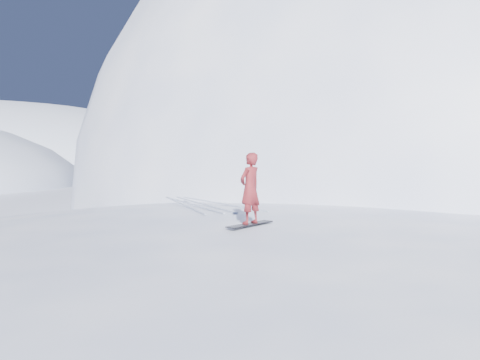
# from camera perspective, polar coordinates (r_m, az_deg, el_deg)

# --- Properties ---
(ground) EXTENTS (400.00, 400.00, 0.00)m
(ground) POSITION_cam_1_polar(r_m,az_deg,el_deg) (11.35, 5.25, -18.31)
(ground) COLOR white
(ground) RESTS_ON ground
(near_ridge) EXTENTS (36.00, 28.00, 4.80)m
(near_ridge) POSITION_cam_1_polar(r_m,az_deg,el_deg) (14.34, 4.86, -13.71)
(near_ridge) COLOR white
(near_ridge) RESTS_ON ground
(summit_peak) EXTENTS (60.00, 56.00, 56.00)m
(summit_peak) POSITION_cam_1_polar(r_m,az_deg,el_deg) (44.34, 20.55, -2.53)
(summit_peak) COLOR white
(summit_peak) RESTS_ON ground
(peak_shoulder) EXTENTS (28.00, 24.00, 18.00)m
(peak_shoulder) POSITION_cam_1_polar(r_m,az_deg,el_deg) (33.15, 9.57, -4.19)
(peak_shoulder) COLOR white
(peak_shoulder) RESTS_ON ground
(wind_bumps) EXTENTS (16.00, 14.40, 1.00)m
(wind_bumps) POSITION_cam_1_polar(r_m,az_deg,el_deg) (13.10, -0.44, -15.34)
(wind_bumps) COLOR white
(wind_bumps) RESTS_ON ground
(snowboard) EXTENTS (1.46, 1.09, 0.03)m
(snowboard) POSITION_cam_1_polar(r_m,az_deg,el_deg) (11.05, 1.34, -5.90)
(snowboard) COLOR black
(snowboard) RESTS_ON near_ridge
(snowboarder) EXTENTS (0.80, 0.73, 1.83)m
(snowboarder) POSITION_cam_1_polar(r_m,az_deg,el_deg) (10.95, 1.35, -1.11)
(snowboarder) COLOR maroon
(snowboarder) RESTS_ON snowboard
(board_tracks) EXTENTS (2.73, 5.97, 0.04)m
(board_tracks) POSITION_cam_1_polar(r_m,az_deg,el_deg) (15.99, -5.51, -3.13)
(board_tracks) COLOR silver
(board_tracks) RESTS_ON ground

